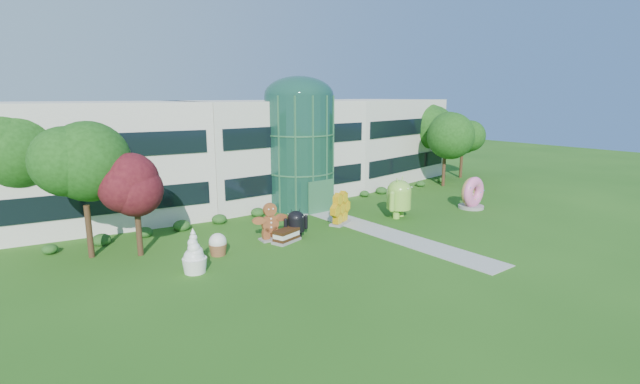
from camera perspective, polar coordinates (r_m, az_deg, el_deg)
ground at (r=33.20m, az=9.74°, el=-5.55°), size 140.00×140.00×0.00m
building at (r=46.02m, az=-6.91°, el=5.30°), size 46.00×15.00×9.30m
atrium at (r=41.00m, az=-2.54°, el=4.93°), size 6.00×6.00×9.80m
walkway at (r=34.51m, az=7.28°, el=-4.77°), size 2.40×20.00×0.04m
tree_red at (r=30.54m, az=-21.60°, el=-1.92°), size 4.00×4.00×6.00m
trees_backdrop at (r=41.91m, az=-3.33°, el=4.11°), size 52.00×8.00×8.40m
android_green at (r=38.18m, az=9.70°, el=-0.43°), size 3.74×3.07×3.65m
android_black at (r=32.56m, az=-2.98°, el=-3.68°), size 2.10×1.52×2.25m
donut at (r=42.87m, az=18.19°, el=-0.05°), size 2.81×1.44×2.87m
gingerbread at (r=32.04m, az=-6.16°, el=-3.61°), size 2.98×1.41×2.65m
ice_cream_sandwich at (r=31.74m, az=-4.16°, el=-5.37°), size 2.24×1.55×0.90m
honeycomb at (r=35.82m, az=2.52°, el=-2.18°), size 3.11×2.12×2.30m
froyo at (r=27.07m, az=-15.25°, el=-7.01°), size 1.87×1.87×2.55m
cupcake at (r=29.76m, az=-12.46°, el=-6.29°), size 1.34×1.34×1.42m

